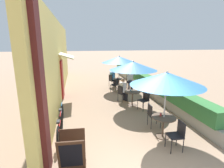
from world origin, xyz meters
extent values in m
cube|color=#E0CC6B|center=(-2.55, 7.34, 2.10)|extent=(0.24, 14.68, 4.20)
cube|color=#4C1919|center=(-2.37, 0.60, 2.10)|extent=(0.12, 0.56, 4.20)
cube|color=maroon|center=(-2.39, 6.61, 1.05)|extent=(0.08, 0.96, 2.10)
cube|color=beige|center=(-2.08, 6.61, 2.35)|extent=(0.78, 1.80, 0.30)
cube|color=gray|center=(2.75, 7.24, 0.23)|extent=(0.44, 13.68, 0.45)
cube|color=#387A3D|center=(2.75, 7.24, 0.73)|extent=(0.60, 13.00, 0.56)
cylinder|color=brown|center=(1.12, 1.44, 0.01)|extent=(0.44, 0.44, 0.02)
cylinder|color=brown|center=(1.12, 1.44, 0.35)|extent=(0.06, 0.06, 0.69)
cylinder|color=brown|center=(1.12, 1.44, 0.70)|extent=(0.78, 0.78, 0.02)
cylinder|color=#B7B7BC|center=(1.12, 1.44, 1.06)|extent=(0.04, 0.04, 2.13)
cone|color=#387ABC|center=(1.12, 1.44, 1.97)|extent=(2.26, 2.26, 0.41)
sphere|color=#B7B7BC|center=(1.12, 1.44, 2.19)|extent=(0.07, 0.07, 0.07)
cube|color=black|center=(1.09, 0.71, 0.45)|extent=(0.41, 0.41, 0.04)
cube|color=black|center=(1.28, 0.71, 0.66)|extent=(0.04, 0.38, 0.42)
cylinder|color=black|center=(0.92, 0.90, 0.23)|extent=(0.02, 0.02, 0.45)
cylinder|color=black|center=(0.91, 0.54, 0.23)|extent=(0.02, 0.02, 0.45)
cylinder|color=black|center=(1.28, 0.89, 0.23)|extent=(0.02, 0.02, 0.45)
cylinder|color=black|center=(1.27, 0.53, 0.23)|extent=(0.02, 0.02, 0.45)
cube|color=black|center=(1.14, 2.18, 0.45)|extent=(0.41, 0.41, 0.04)
cube|color=black|center=(0.96, 2.18, 0.66)|extent=(0.04, 0.38, 0.42)
cylinder|color=black|center=(1.32, 1.99, 0.23)|extent=(0.02, 0.02, 0.45)
cylinder|color=black|center=(1.33, 2.35, 0.23)|extent=(0.02, 0.02, 0.45)
cylinder|color=black|center=(0.96, 2.00, 0.23)|extent=(0.02, 0.02, 0.45)
cylinder|color=black|center=(0.97, 2.36, 0.23)|extent=(0.02, 0.02, 0.45)
cylinder|color=#B73D3D|center=(1.06, 1.55, 0.75)|extent=(0.07, 0.07, 0.09)
cylinder|color=brown|center=(1.06, 4.51, 0.01)|extent=(0.44, 0.44, 0.02)
cylinder|color=brown|center=(1.06, 4.51, 0.35)|extent=(0.06, 0.06, 0.69)
cylinder|color=brown|center=(1.06, 4.51, 0.70)|extent=(0.78, 0.78, 0.02)
cylinder|color=#B7B7BC|center=(1.06, 4.51, 1.06)|extent=(0.04, 0.04, 2.13)
cone|color=#387ABC|center=(1.06, 4.51, 1.97)|extent=(2.26, 2.26, 0.41)
sphere|color=#B7B7BC|center=(1.06, 4.51, 2.19)|extent=(0.07, 0.07, 0.07)
cube|color=black|center=(0.75, 5.17, 0.45)|extent=(0.53, 0.53, 0.04)
cube|color=black|center=(0.58, 5.09, 0.66)|extent=(0.19, 0.36, 0.42)
cylinder|color=black|center=(0.99, 5.08, 0.23)|extent=(0.02, 0.02, 0.45)
cylinder|color=black|center=(0.83, 5.41, 0.23)|extent=(0.02, 0.02, 0.45)
cylinder|color=black|center=(0.66, 4.93, 0.23)|extent=(0.02, 0.02, 0.45)
cylinder|color=black|center=(0.51, 5.25, 0.23)|extent=(0.02, 0.02, 0.45)
cylinder|color=#23232D|center=(0.95, 5.17, 0.24)|extent=(0.11, 0.11, 0.47)
cylinder|color=#23232D|center=(0.88, 5.32, 0.24)|extent=(0.11, 0.11, 0.47)
cube|color=#23232D|center=(0.83, 5.21, 0.53)|extent=(0.45, 0.43, 0.12)
cube|color=white|center=(0.73, 5.16, 0.78)|extent=(0.34, 0.40, 0.50)
sphere|color=#A87556|center=(0.75, 5.17, 1.15)|extent=(0.20, 0.20, 0.20)
cube|color=black|center=(1.37, 3.85, 0.45)|extent=(0.53, 0.53, 0.04)
cube|color=black|center=(1.54, 3.93, 0.66)|extent=(0.19, 0.36, 0.42)
cylinder|color=black|center=(1.13, 3.93, 0.23)|extent=(0.02, 0.02, 0.45)
cylinder|color=black|center=(1.29, 3.61, 0.23)|extent=(0.02, 0.02, 0.45)
cylinder|color=black|center=(1.46, 4.09, 0.23)|extent=(0.02, 0.02, 0.45)
cylinder|color=black|center=(1.61, 3.76, 0.23)|extent=(0.02, 0.02, 0.45)
cylinder|color=teal|center=(0.99, 4.58, 0.75)|extent=(0.07, 0.07, 0.09)
cylinder|color=brown|center=(1.15, 7.64, 0.01)|extent=(0.44, 0.44, 0.02)
cylinder|color=brown|center=(1.15, 7.64, 0.35)|extent=(0.06, 0.06, 0.69)
cylinder|color=brown|center=(1.15, 7.64, 0.70)|extent=(0.78, 0.78, 0.02)
cylinder|color=#B7B7BC|center=(1.15, 7.64, 1.06)|extent=(0.04, 0.04, 2.13)
cone|color=#387ABC|center=(1.15, 7.64, 1.97)|extent=(2.26, 2.26, 0.41)
sphere|color=#B7B7BC|center=(1.15, 7.64, 2.19)|extent=(0.07, 0.07, 0.07)
cube|color=black|center=(1.88, 7.55, 0.45)|extent=(0.44, 0.44, 0.04)
cube|color=black|center=(1.90, 7.73, 0.66)|extent=(0.38, 0.07, 0.42)
cylinder|color=black|center=(1.68, 7.39, 0.23)|extent=(0.02, 0.02, 0.45)
cylinder|color=black|center=(2.03, 7.35, 0.23)|extent=(0.02, 0.02, 0.45)
cylinder|color=black|center=(1.72, 7.75, 0.23)|extent=(0.02, 0.02, 0.45)
cylinder|color=black|center=(2.08, 7.71, 0.23)|extent=(0.02, 0.02, 0.45)
cylinder|color=#23232D|center=(1.78, 7.38, 0.24)|extent=(0.11, 0.11, 0.47)
cylinder|color=#23232D|center=(1.93, 7.36, 0.24)|extent=(0.11, 0.11, 0.47)
cube|color=#23232D|center=(1.87, 7.46, 0.53)|extent=(0.34, 0.39, 0.12)
cube|color=white|center=(1.88, 7.57, 0.78)|extent=(0.36, 0.26, 0.50)
sphere|color=tan|center=(1.88, 7.55, 1.15)|extent=(0.20, 0.20, 0.20)
cube|color=black|center=(0.86, 8.31, 0.45)|extent=(0.53, 0.53, 0.04)
cube|color=black|center=(0.69, 8.23, 0.66)|extent=(0.18, 0.36, 0.42)
cylinder|color=black|center=(1.10, 8.21, 0.23)|extent=(0.02, 0.02, 0.45)
cylinder|color=black|center=(0.96, 8.54, 0.23)|extent=(0.02, 0.02, 0.45)
cylinder|color=black|center=(0.77, 8.07, 0.23)|extent=(0.02, 0.02, 0.45)
cylinder|color=black|center=(0.62, 8.40, 0.23)|extent=(0.02, 0.02, 0.45)
cylinder|color=#23232D|center=(1.06, 8.30, 0.24)|extent=(0.11, 0.11, 0.47)
cylinder|color=#23232D|center=(0.99, 8.45, 0.24)|extent=(0.11, 0.11, 0.47)
cube|color=#23232D|center=(0.94, 8.34, 0.53)|extent=(0.45, 0.42, 0.12)
cube|color=teal|center=(0.84, 8.30, 0.78)|extent=(0.34, 0.40, 0.50)
sphere|color=#A87556|center=(0.86, 8.31, 1.15)|extent=(0.20, 0.20, 0.20)
cube|color=black|center=(0.71, 7.05, 0.45)|extent=(0.56, 0.56, 0.04)
cube|color=black|center=(0.86, 6.94, 0.66)|extent=(0.25, 0.32, 0.42)
cylinder|color=black|center=(0.68, 7.30, 0.23)|extent=(0.02, 0.02, 0.45)
cylinder|color=black|center=(0.46, 7.01, 0.23)|extent=(0.02, 0.02, 0.45)
cylinder|color=black|center=(0.97, 7.09, 0.23)|extent=(0.02, 0.02, 0.45)
cylinder|color=black|center=(0.75, 6.80, 0.23)|extent=(0.02, 0.02, 0.45)
cylinder|color=#B73D3D|center=(1.05, 7.64, 0.75)|extent=(0.07, 0.07, 0.09)
torus|color=black|center=(-2.20, 2.57, 0.33)|extent=(0.06, 0.65, 0.65)
torus|color=black|center=(-2.20, 1.54, 0.33)|extent=(0.06, 0.65, 0.65)
cylinder|color=#B21E1E|center=(-2.20, 2.05, 0.50)|extent=(0.05, 0.80, 0.04)
cylinder|color=#B21E1E|center=(-2.20, 1.87, 0.34)|extent=(0.04, 0.59, 0.39)
cylinder|color=#B21E1E|center=(-2.20, 1.77, 0.60)|extent=(0.04, 0.04, 0.23)
cube|color=black|center=(-2.20, 1.77, 0.72)|extent=(0.10, 0.22, 0.05)
cylinder|color=#B21E1E|center=(-2.20, 2.52, 0.67)|extent=(0.03, 0.46, 0.03)
torus|color=black|center=(-2.24, 3.63, 0.31)|extent=(0.07, 0.62, 0.62)
torus|color=black|center=(-2.23, 2.61, 0.31)|extent=(0.07, 0.62, 0.62)
cylinder|color=#236BA8|center=(-2.23, 3.12, 0.48)|extent=(0.05, 0.80, 0.04)
cylinder|color=#236BA8|center=(-2.23, 2.94, 0.33)|extent=(0.05, 0.59, 0.39)
cylinder|color=#236BA8|center=(-2.23, 2.84, 0.57)|extent=(0.04, 0.04, 0.22)
cube|color=black|center=(-2.23, 2.84, 0.68)|extent=(0.10, 0.22, 0.05)
cylinder|color=#236BA8|center=(-2.24, 3.59, 0.63)|extent=(0.03, 0.46, 0.03)
cube|color=#422819|center=(-1.77, 0.77, 0.45)|extent=(0.66, 0.27, 0.90)
cube|color=black|center=(-1.77, 0.79, 0.47)|extent=(0.54, 0.20, 0.68)
cube|color=#422819|center=(-1.80, 0.37, 0.45)|extent=(0.66, 0.27, 0.90)
cube|color=black|center=(-1.80, 0.35, 0.47)|extent=(0.54, 0.20, 0.68)
cube|color=#422819|center=(-1.49, 0.55, 0.01)|extent=(0.09, 0.48, 0.02)
cube|color=#422819|center=(-2.09, 0.59, 0.01)|extent=(0.09, 0.48, 0.02)
camera|label=1|loc=(-1.59, -3.35, 3.07)|focal=28.00mm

